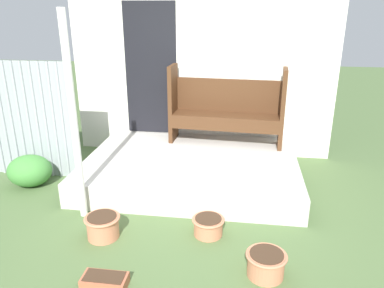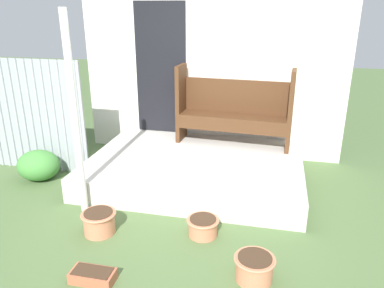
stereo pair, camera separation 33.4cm
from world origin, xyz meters
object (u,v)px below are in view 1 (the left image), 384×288
(shrub_by_fence, at_px, (30,171))
(flower_pot_middle, at_px, (208,225))
(planter_box_rect, at_px, (105,281))
(support_post, at_px, (74,121))
(bench, at_px, (226,107))
(flower_pot_right, at_px, (266,263))
(flower_pot_left, at_px, (103,226))

(shrub_by_fence, bearing_deg, flower_pot_middle, -18.55)
(shrub_by_fence, bearing_deg, planter_box_rect, -46.03)
(flower_pot_middle, relative_size, planter_box_rect, 0.88)
(support_post, xyz_separation_m, flower_pot_middle, (1.44, -0.19, -1.01))
(support_post, relative_size, bench, 1.34)
(flower_pot_right, distance_m, shrub_by_fence, 3.32)
(support_post, distance_m, bench, 2.37)
(bench, relative_size, flower_pot_middle, 4.92)
(flower_pot_right, bearing_deg, support_post, 159.52)
(flower_pot_middle, bearing_deg, flower_pot_left, -169.58)
(flower_pot_right, xyz_separation_m, planter_box_rect, (-1.36, -0.34, -0.07))
(bench, distance_m, flower_pot_right, 2.71)
(flower_pot_left, height_order, flower_pot_middle, flower_pot_left)
(flower_pot_right, bearing_deg, shrub_by_fence, 155.37)
(flower_pot_middle, relative_size, shrub_by_fence, 0.59)
(flower_pot_middle, xyz_separation_m, shrub_by_fence, (-2.45, 0.82, 0.10))
(planter_box_rect, distance_m, shrub_by_fence, 2.39)
(support_post, bearing_deg, flower_pot_right, -20.48)
(bench, bearing_deg, flower_pot_left, -113.44)
(flower_pot_middle, distance_m, shrub_by_fence, 2.59)
(support_post, bearing_deg, flower_pot_left, -45.72)
(support_post, bearing_deg, bench, 50.30)
(planter_box_rect, bearing_deg, support_post, 120.96)
(bench, bearing_deg, support_post, -126.00)
(bench, bearing_deg, planter_box_rect, -102.67)
(support_post, relative_size, shrub_by_fence, 3.89)
(flower_pot_left, relative_size, flower_pot_middle, 1.08)
(flower_pot_left, relative_size, shrub_by_fence, 0.64)
(support_post, height_order, planter_box_rect, support_post)
(flower_pot_left, distance_m, planter_box_rect, 0.76)
(flower_pot_middle, bearing_deg, bench, 88.34)
(bench, xyz_separation_m, planter_box_rect, (-0.85, -2.90, -0.81))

